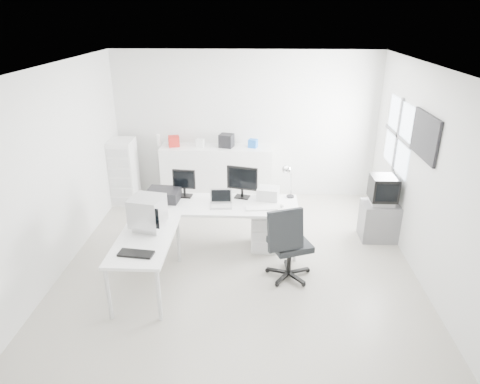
{
  "coord_description": "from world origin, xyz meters",
  "views": [
    {
      "loc": [
        0.26,
        -5.52,
        3.44
      ],
      "look_at": [
        0.0,
        0.2,
        1.0
      ],
      "focal_mm": 32.0,
      "sensor_mm": 36.0,
      "label": 1
    }
  ],
  "objects_px": {
    "laptop": "(221,199)",
    "office_chair": "(290,241)",
    "lcd_monitor_large": "(242,183)",
    "sideboard": "(217,173)",
    "main_desk": "(219,226)",
    "inkjet_printer": "(164,195)",
    "filing_cabinet": "(124,172)",
    "laser_printer": "(268,193)",
    "crt_monitor": "(148,215)",
    "tv_cabinet": "(379,221)",
    "lcd_monitor_small": "(184,183)",
    "drawer_pedestal": "(264,229)",
    "crt_tv": "(383,191)",
    "side_desk": "(147,263)"
  },
  "relations": [
    {
      "from": "office_chair",
      "to": "drawer_pedestal",
      "type": "bearing_deg",
      "value": 91.95
    },
    {
      "from": "office_chair",
      "to": "sideboard",
      "type": "height_order",
      "value": "office_chair"
    },
    {
      "from": "drawer_pedestal",
      "to": "laser_printer",
      "type": "distance_m",
      "value": 0.57
    },
    {
      "from": "laser_printer",
      "to": "crt_tv",
      "type": "xyz_separation_m",
      "value": [
        1.8,
        0.19,
        -0.0
      ]
    },
    {
      "from": "office_chair",
      "to": "tv_cabinet",
      "type": "xyz_separation_m",
      "value": [
        1.51,
        1.16,
        -0.26
      ]
    },
    {
      "from": "inkjet_printer",
      "to": "drawer_pedestal",
      "type": "bearing_deg",
      "value": 2.85
    },
    {
      "from": "inkjet_printer",
      "to": "tv_cabinet",
      "type": "relative_size",
      "value": 0.79
    },
    {
      "from": "main_desk",
      "to": "lcd_monitor_small",
      "type": "distance_m",
      "value": 0.85
    },
    {
      "from": "laptop",
      "to": "filing_cabinet",
      "type": "bearing_deg",
      "value": 135.15
    },
    {
      "from": "laptop",
      "to": "laser_printer",
      "type": "xyz_separation_m",
      "value": [
        0.7,
        0.32,
        -0.03
      ]
    },
    {
      "from": "side_desk",
      "to": "office_chair",
      "type": "height_order",
      "value": "office_chair"
    },
    {
      "from": "lcd_monitor_small",
      "to": "crt_monitor",
      "type": "distance_m",
      "value": 1.14
    },
    {
      "from": "side_desk",
      "to": "filing_cabinet",
      "type": "distance_m",
      "value": 2.97
    },
    {
      "from": "sideboard",
      "to": "office_chair",
      "type": "bearing_deg",
      "value": -64.87
    },
    {
      "from": "lcd_monitor_large",
      "to": "filing_cabinet",
      "type": "xyz_separation_m",
      "value": [
        -2.3,
        1.4,
        -0.38
      ]
    },
    {
      "from": "crt_monitor",
      "to": "filing_cabinet",
      "type": "bearing_deg",
      "value": 125.02
    },
    {
      "from": "crt_tv",
      "to": "filing_cabinet",
      "type": "xyz_separation_m",
      "value": [
        -4.5,
        1.24,
        -0.22
      ]
    },
    {
      "from": "laser_printer",
      "to": "crt_monitor",
      "type": "xyz_separation_m",
      "value": [
        -1.6,
        -1.07,
        0.11
      ]
    },
    {
      "from": "main_desk",
      "to": "crt_monitor",
      "type": "xyz_separation_m",
      "value": [
        -0.85,
        -0.85,
        0.58
      ]
    },
    {
      "from": "lcd_monitor_large",
      "to": "sideboard",
      "type": "xyz_separation_m",
      "value": [
        -0.56,
        1.67,
        -0.47
      ]
    },
    {
      "from": "main_desk",
      "to": "drawer_pedestal",
      "type": "xyz_separation_m",
      "value": [
        0.7,
        0.05,
        -0.08
      ]
    },
    {
      "from": "office_chair",
      "to": "sideboard",
      "type": "distance_m",
      "value": 2.95
    },
    {
      "from": "lcd_monitor_small",
      "to": "lcd_monitor_large",
      "type": "distance_m",
      "value": 0.9
    },
    {
      "from": "main_desk",
      "to": "lcd_monitor_large",
      "type": "height_order",
      "value": "lcd_monitor_large"
    },
    {
      "from": "laser_printer",
      "to": "filing_cabinet",
      "type": "height_order",
      "value": "filing_cabinet"
    },
    {
      "from": "crt_monitor",
      "to": "sideboard",
      "type": "bearing_deg",
      "value": 88.39
    },
    {
      "from": "drawer_pedestal",
      "to": "crt_tv",
      "type": "relative_size",
      "value": 1.2
    },
    {
      "from": "crt_monitor",
      "to": "office_chair",
      "type": "height_order",
      "value": "crt_monitor"
    },
    {
      "from": "crt_monitor",
      "to": "tv_cabinet",
      "type": "xyz_separation_m",
      "value": [
        3.4,
        1.26,
        -0.65
      ]
    },
    {
      "from": "inkjet_printer",
      "to": "lcd_monitor_small",
      "type": "height_order",
      "value": "lcd_monitor_small"
    },
    {
      "from": "crt_monitor",
      "to": "main_desk",
      "type": "bearing_deg",
      "value": 56.32
    },
    {
      "from": "office_chair",
      "to": "sideboard",
      "type": "relative_size",
      "value": 0.54
    },
    {
      "from": "inkjet_printer",
      "to": "main_desk",
      "type": "bearing_deg",
      "value": -2.01
    },
    {
      "from": "lcd_monitor_small",
      "to": "filing_cabinet",
      "type": "distance_m",
      "value": 2.01
    },
    {
      "from": "laptop",
      "to": "office_chair",
      "type": "distance_m",
      "value": 1.23
    },
    {
      "from": "inkjet_printer",
      "to": "laptop",
      "type": "bearing_deg",
      "value": -7.83
    },
    {
      "from": "tv_cabinet",
      "to": "office_chair",
      "type": "bearing_deg",
      "value": -142.42
    },
    {
      "from": "main_desk",
      "to": "sideboard",
      "type": "xyz_separation_m",
      "value": [
        -0.21,
        1.92,
        0.15
      ]
    },
    {
      "from": "drawer_pedestal",
      "to": "sideboard",
      "type": "distance_m",
      "value": 2.09
    },
    {
      "from": "tv_cabinet",
      "to": "filing_cabinet",
      "type": "distance_m",
      "value": 4.68
    },
    {
      "from": "laser_printer",
      "to": "office_chair",
      "type": "relative_size",
      "value": 0.28
    },
    {
      "from": "main_desk",
      "to": "lcd_monitor_large",
      "type": "distance_m",
      "value": 0.76
    },
    {
      "from": "inkjet_printer",
      "to": "crt_monitor",
      "type": "bearing_deg",
      "value": -85.3
    },
    {
      "from": "main_desk",
      "to": "filing_cabinet",
      "type": "xyz_separation_m",
      "value": [
        -1.95,
        1.65,
        0.25
      ]
    },
    {
      "from": "laser_printer",
      "to": "laptop",
      "type": "bearing_deg",
      "value": -146.26
    },
    {
      "from": "side_desk",
      "to": "lcd_monitor_small",
      "type": "bearing_deg",
      "value": 77.47
    },
    {
      "from": "main_desk",
      "to": "lcd_monitor_large",
      "type": "relative_size",
      "value": 4.79
    },
    {
      "from": "crt_monitor",
      "to": "sideboard",
      "type": "distance_m",
      "value": 2.87
    },
    {
      "from": "main_desk",
      "to": "inkjet_printer",
      "type": "relative_size",
      "value": 4.93
    },
    {
      "from": "lcd_monitor_large",
      "to": "sideboard",
      "type": "bearing_deg",
      "value": 122.76
    }
  ]
}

